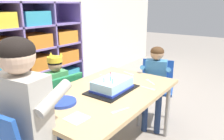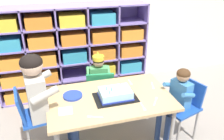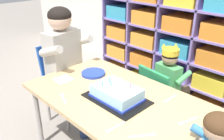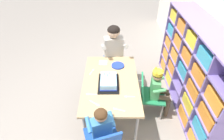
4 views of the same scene
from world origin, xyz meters
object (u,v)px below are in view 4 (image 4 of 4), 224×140
at_px(fork_near_child_seat, 129,97).
at_px(fork_by_napkin, 118,110).
at_px(classroom_chair_guest_side, 103,140).
at_px(fork_near_cake_tray, 91,94).
at_px(activity_table, 111,84).
at_px(child_with_crown, 158,87).
at_px(guest_at_table_side, 100,126).
at_px(paper_plate_stack, 118,66).
at_px(classroom_chair_blue, 149,93).
at_px(classroom_chair_adult_side, 113,58).
at_px(fork_scattered_mid_table, 92,72).
at_px(adult_helper_seated, 114,51).
at_px(birthday_cake_on_tray, 109,81).
at_px(fork_beside_plate_stack, 95,103).

xyz_separation_m(fork_near_child_seat, fork_by_napkin, (0.20, -0.14, 0.00)).
bearing_deg(fork_near_child_seat, fork_by_napkin, -121.09).
distance_m(classroom_chair_guest_side, fork_near_cake_tray, 0.58).
bearing_deg(activity_table, child_with_crown, 87.02).
distance_m(guest_at_table_side, fork_near_child_seat, 0.51).
xyz_separation_m(guest_at_table_side, paper_plate_stack, (-1.03, 0.22, 0.05)).
bearing_deg(classroom_chair_blue, guest_at_table_side, 142.94).
distance_m(activity_table, fork_near_child_seat, 0.37).
bearing_deg(classroom_chair_adult_side, fork_near_child_seat, -87.92).
height_order(activity_table, fork_scattered_mid_table, fork_scattered_mid_table).
relative_size(adult_helper_seated, paper_plate_stack, 5.70).
relative_size(guest_at_table_side, fork_by_napkin, 6.02).
height_order(birthday_cake_on_tray, fork_near_child_seat, birthday_cake_on_tray).
relative_size(fork_near_child_seat, fork_scattered_mid_table, 0.95).
bearing_deg(guest_at_table_side, fork_beside_plate_stack, -93.06).
xyz_separation_m(classroom_chair_blue, fork_beside_plate_stack, (0.38, -0.73, 0.22)).
bearing_deg(guest_at_table_side, fork_near_child_seat, -148.65).
relative_size(child_with_crown, fork_beside_plate_stack, 6.34).
height_order(paper_plate_stack, fork_near_child_seat, paper_plate_stack).
relative_size(adult_helper_seated, fork_scattered_mid_table, 8.12).
relative_size(activity_table, fork_near_child_seat, 9.57).
xyz_separation_m(adult_helper_seated, fork_by_napkin, (1.11, 0.03, -0.10)).
distance_m(paper_plate_stack, fork_near_child_seat, 0.65).
bearing_deg(fork_near_cake_tray, fork_scattered_mid_table, 96.33).
distance_m(adult_helper_seated, fork_scattered_mid_table, 0.53).
bearing_deg(activity_table, paper_plate_stack, 162.71).
bearing_deg(fork_near_cake_tray, fork_beside_plate_stack, -65.06).
bearing_deg(paper_plate_stack, classroom_chair_adult_side, -170.05).
relative_size(guest_at_table_side, paper_plate_stack, 4.38).
height_order(adult_helper_seated, classroom_chair_guest_side, adult_helper_seated).
xyz_separation_m(classroom_chair_blue, guest_at_table_side, (0.66, -0.66, 0.17)).
bearing_deg(classroom_chair_blue, classroom_chair_adult_side, 41.54).
bearing_deg(classroom_chair_adult_side, paper_plate_stack, -88.07).
distance_m(child_with_crown, adult_helper_seated, 0.90).
bearing_deg(fork_beside_plate_stack, paper_plate_stack, -75.70).
distance_m(classroom_chair_adult_side, classroom_chair_guest_side, 1.51).
xyz_separation_m(adult_helper_seated, fork_scattered_mid_table, (0.40, -0.33, -0.10)).
xyz_separation_m(adult_helper_seated, paper_plate_stack, (0.27, 0.05, -0.09)).
relative_size(fork_beside_plate_stack, fork_scattered_mid_table, 0.95).
bearing_deg(birthday_cake_on_tray, adult_helper_seated, 172.64).
height_order(guest_at_table_side, fork_by_napkin, guest_at_table_side).
height_order(classroom_chair_guest_side, fork_beside_plate_stack, classroom_chair_guest_side).
height_order(activity_table, guest_at_table_side, guest_at_table_side).
distance_m(child_with_crown, fork_beside_plate_stack, 0.92).
height_order(activity_table, birthday_cake_on_tray, birthday_cake_on_tray).
relative_size(activity_table, fork_near_cake_tray, 8.80).
xyz_separation_m(classroom_chair_blue, child_with_crown, (0.01, 0.11, 0.13)).
xyz_separation_m(classroom_chair_guest_side, fork_beside_plate_stack, (-0.38, -0.10, 0.17)).
height_order(activity_table, fork_near_cake_tray, fork_near_cake_tray).
height_order(birthday_cake_on_tray, paper_plate_stack, birthday_cake_on_tray).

